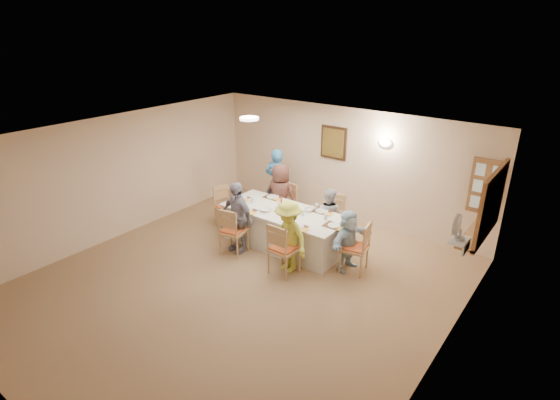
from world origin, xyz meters
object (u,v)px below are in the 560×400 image
Objects in this scene: diner_back_right at (329,216)px; diner_front_right at (288,237)px; chair_back_left at (284,205)px; chair_back_right at (331,218)px; desk_fan at (459,230)px; diner_right_end at (348,240)px; chair_front_right at (284,248)px; diner_back_left at (280,196)px; diner_front_left at (237,217)px; caregiver at (277,182)px; serving_hatch at (491,204)px; chair_front_left at (234,230)px; chair_left_end at (226,207)px; condiment_ketchup at (282,204)px; chair_right_end at (354,247)px; dining_table at (284,228)px.

diner_back_right is 0.86× the size of diner_front_right.
chair_back_left is 0.98× the size of chair_back_right.
desk_fan reaches higher than diner_right_end.
diner_back_left is (-1.20, 1.48, 0.21)m from chair_front_right.
chair_back_left is 0.66× the size of diner_front_left.
diner_front_right is 1.17× the size of diner_right_end.
chair_back_left is 0.65m from caregiver.
chair_back_left is at bearing -179.55° from serving_hatch.
diner_right_end is (2.02, 0.80, 0.08)m from chair_front_left.
diner_front_left reaches higher than chair_back_left.
chair_back_left is at bearing -38.42° from chair_left_end.
chair_front_left is at bearing -122.85° from condiment_ketchup.
caregiver is (-2.60, 1.15, 0.30)m from chair_right_end.
chair_back_left is (-0.60, 0.80, 0.08)m from dining_table.
chair_front_right is 0.74× the size of diner_front_right.
desk_fan is 4.29m from chair_back_left.
chair_back_right is 0.61× the size of caregiver.
chair_front_left is 0.84× the size of diner_back_right.
chair_front_right is at bearing -98.93° from chair_left_end.
chair_front_left reaches higher than chair_left_end.
condiment_ketchup reaches higher than chair_right_end.
diner_back_right is 5.19× the size of condiment_ketchup.
chair_front_right is at bearing -43.67° from chair_back_left.
chair_front_left is 1.50m from diner_back_left.
desk_fan reaches higher than caregiver.
diner_back_right is 0.74× the size of caregiver.
diner_back_left reaches higher than chair_front_left.
diner_back_left is (0.95, 0.68, 0.26)m from chair_left_end.
desk_fan is 4.19m from diner_back_left.
desk_fan is 3.22m from chair_back_right.
desk_fan is 0.21× the size of diner_front_left.
diner_front_left is at bearing -159.49° from serving_hatch.
chair_left_end is 0.78× the size of diner_back_right.
chair_right_end is (0.95, 0.80, -0.01)m from chair_front_right.
chair_right_end is 1.67m from condiment_ketchup.
condiment_ketchup reaches higher than chair_front_left.
diner_front_left is at bearing 116.83° from diner_right_end.
condiment_ketchup is at bearing -137.33° from chair_back_right.
chair_back_left is 0.94× the size of chair_front_right.
chair_front_right is at bearing 82.55° from diner_back_right.
serving_hatch reaches higher than diner_back_right.
chair_back_left is 4.19× the size of condiment_ketchup.
chair_back_right is 1.49m from diner_front_right.
serving_hatch is at bearing 175.61° from diner_back_right.
chair_front_right is 0.63× the size of caregiver.
chair_right_end is 0.16m from diner_right_end.
diner_back_right is at bearing 156.31° from desk_fan.
chair_back_left is 1.04× the size of chair_left_end.
chair_right_end is at bearing 25.44° from diner_front_left.
chair_back_right is at bearing 53.93° from diner_right_end.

